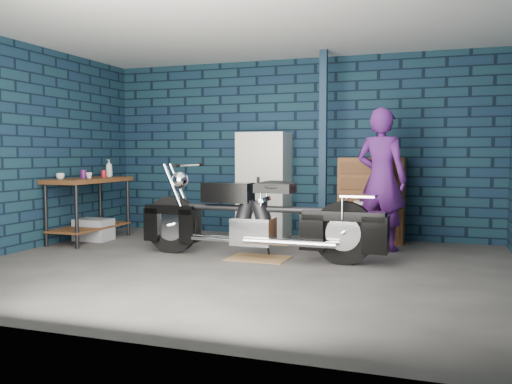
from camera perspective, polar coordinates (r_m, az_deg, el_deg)
ground at (r=6.09m, az=-2.02°, el=-7.89°), size 6.00×6.00×0.00m
room_walls at (r=6.51m, az=-0.29°, el=9.72°), size 6.02×5.01×2.71m
support_post at (r=7.68m, az=7.07°, el=4.68°), size 0.10×0.10×2.70m
workbench at (r=8.20m, az=-17.12°, el=-1.77°), size 0.60×1.40×0.91m
drip_mat at (r=6.57m, az=0.26°, el=-6.98°), size 0.72×0.54×0.01m
motorcycle at (r=6.48m, az=0.26°, el=-2.06°), size 2.60×0.73×1.14m
person at (r=7.25m, az=13.06°, el=1.30°), size 0.78×0.62×1.85m
storage_bin at (r=8.27m, az=-16.72°, el=-3.80°), size 0.50×0.36×0.31m
locker at (r=8.21m, az=0.82°, el=0.76°), size 0.74×0.53×1.58m
tool_chest at (r=7.87m, az=12.08°, el=-0.83°), size 0.90×0.50×1.21m
shop_stool at (r=7.46m, az=11.49°, el=-3.34°), size 0.43×0.43×0.62m
cup_a at (r=7.88m, az=-19.91°, el=1.57°), size 0.12×0.12×0.09m
cup_b at (r=8.08m, az=-17.17°, el=1.68°), size 0.10×0.10×0.08m
mug_purple at (r=8.14m, az=-17.71°, el=1.81°), size 0.11×0.11×0.12m
mug_red at (r=8.40m, az=-15.74°, el=1.87°), size 0.09×0.09×0.11m
bottle at (r=8.55m, az=-15.21°, el=2.44°), size 0.12×0.12×0.27m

